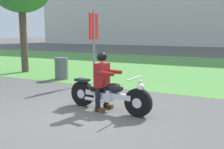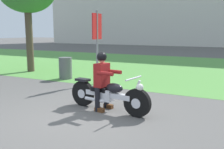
{
  "view_description": "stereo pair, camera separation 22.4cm",
  "coord_description": "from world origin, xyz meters",
  "px_view_note": "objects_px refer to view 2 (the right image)",
  "views": [
    {
      "loc": [
        3.01,
        -4.49,
        1.87
      ],
      "look_at": [
        0.39,
        0.99,
        0.85
      ],
      "focal_mm": 41.15,
      "sensor_mm": 36.0,
      "label": 1
    },
    {
      "loc": [
        3.21,
        -4.39,
        1.87
      ],
      "look_at": [
        0.39,
        0.99,
        0.85
      ],
      "focal_mm": 41.15,
      "sensor_mm": 36.0,
      "label": 2
    }
  ],
  "objects_px": {
    "rider_lead": "(102,76)",
    "sign_banner": "(97,36)",
    "motorcycle_lead": "(108,95)",
    "trash_can": "(65,68)"
  },
  "relations": [
    {
      "from": "trash_can",
      "to": "sign_banner",
      "type": "bearing_deg",
      "value": -8.36
    },
    {
      "from": "motorcycle_lead",
      "to": "trash_can",
      "type": "distance_m",
      "value": 4.6
    },
    {
      "from": "motorcycle_lead",
      "to": "rider_lead",
      "type": "xyz_separation_m",
      "value": [
        -0.17,
        0.02,
        0.43
      ]
    },
    {
      "from": "motorcycle_lead",
      "to": "sign_banner",
      "type": "relative_size",
      "value": 0.85
    },
    {
      "from": "motorcycle_lead",
      "to": "sign_banner",
      "type": "xyz_separation_m",
      "value": [
        -1.91,
        2.7,
        1.33
      ]
    },
    {
      "from": "rider_lead",
      "to": "sign_banner",
      "type": "relative_size",
      "value": 0.54
    },
    {
      "from": "motorcycle_lead",
      "to": "trash_can",
      "type": "relative_size",
      "value": 2.57
    },
    {
      "from": "motorcycle_lead",
      "to": "rider_lead",
      "type": "bearing_deg",
      "value": 179.18
    },
    {
      "from": "rider_lead",
      "to": "trash_can",
      "type": "bearing_deg",
      "value": 146.07
    },
    {
      "from": "rider_lead",
      "to": "sign_banner",
      "type": "bearing_deg",
      "value": 130.04
    }
  ]
}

